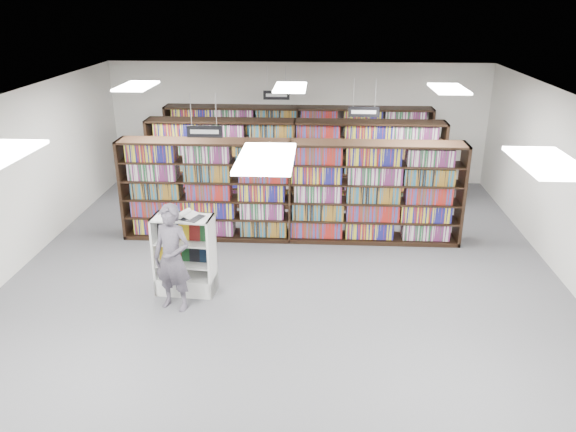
# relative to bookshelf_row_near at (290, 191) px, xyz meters

# --- Properties ---
(floor) EXTENTS (12.00, 12.00, 0.00)m
(floor) POSITION_rel_bookshelf_row_near_xyz_m (0.00, -2.00, -1.05)
(floor) COLOR #4E4F53
(floor) RESTS_ON ground
(ceiling) EXTENTS (10.00, 12.00, 0.10)m
(ceiling) POSITION_rel_bookshelf_row_near_xyz_m (0.00, -2.00, 2.15)
(ceiling) COLOR white
(ceiling) RESTS_ON wall_back
(wall_back) EXTENTS (10.00, 0.10, 3.20)m
(wall_back) POSITION_rel_bookshelf_row_near_xyz_m (0.00, 4.00, 0.55)
(wall_back) COLOR silver
(wall_back) RESTS_ON ground
(bookshelf_row_near) EXTENTS (7.00, 0.60, 2.10)m
(bookshelf_row_near) POSITION_rel_bookshelf_row_near_xyz_m (0.00, 0.00, 0.00)
(bookshelf_row_near) COLOR black
(bookshelf_row_near) RESTS_ON floor
(bookshelf_row_mid) EXTENTS (7.00, 0.60, 2.10)m
(bookshelf_row_mid) POSITION_rel_bookshelf_row_near_xyz_m (0.00, 2.00, 0.00)
(bookshelf_row_mid) COLOR black
(bookshelf_row_mid) RESTS_ON floor
(bookshelf_row_far) EXTENTS (7.00, 0.60, 2.10)m
(bookshelf_row_far) POSITION_rel_bookshelf_row_near_xyz_m (0.00, 3.70, 0.00)
(bookshelf_row_far) COLOR black
(bookshelf_row_far) RESTS_ON floor
(aisle_sign_left) EXTENTS (0.65, 0.02, 0.80)m
(aisle_sign_left) POSITION_rel_bookshelf_row_near_xyz_m (-1.50, -1.00, 1.48)
(aisle_sign_left) COLOR #B2B2B7
(aisle_sign_left) RESTS_ON ceiling
(aisle_sign_right) EXTENTS (0.65, 0.02, 0.80)m
(aisle_sign_right) POSITION_rel_bookshelf_row_near_xyz_m (1.50, 1.00, 1.48)
(aisle_sign_right) COLOR #B2B2B7
(aisle_sign_right) RESTS_ON ceiling
(aisle_sign_center) EXTENTS (0.65, 0.02, 0.80)m
(aisle_sign_center) POSITION_rel_bookshelf_row_near_xyz_m (-0.50, 3.00, 1.48)
(aisle_sign_center) COLOR #B2B2B7
(aisle_sign_center) RESTS_ON ceiling
(troffer_front_center) EXTENTS (0.60, 1.20, 0.04)m
(troffer_front_center) POSITION_rel_bookshelf_row_near_xyz_m (0.00, -5.00, 2.11)
(troffer_front_center) COLOR white
(troffer_front_center) RESTS_ON ceiling
(troffer_front_right) EXTENTS (0.60, 1.20, 0.04)m
(troffer_front_right) POSITION_rel_bookshelf_row_near_xyz_m (3.00, -5.00, 2.11)
(troffer_front_right) COLOR white
(troffer_front_right) RESTS_ON ceiling
(troffer_back_left) EXTENTS (0.60, 1.20, 0.04)m
(troffer_back_left) POSITION_rel_bookshelf_row_near_xyz_m (-3.00, 0.00, 2.11)
(troffer_back_left) COLOR white
(troffer_back_left) RESTS_ON ceiling
(troffer_back_center) EXTENTS (0.60, 1.20, 0.04)m
(troffer_back_center) POSITION_rel_bookshelf_row_near_xyz_m (0.00, 0.00, 2.11)
(troffer_back_center) COLOR white
(troffer_back_center) RESTS_ON ceiling
(troffer_back_right) EXTENTS (0.60, 1.20, 0.04)m
(troffer_back_right) POSITION_rel_bookshelf_row_near_xyz_m (3.00, 0.00, 2.11)
(troffer_back_right) COLOR white
(troffer_back_right) RESTS_ON ceiling
(endcap_display) EXTENTS (1.03, 0.57, 1.39)m
(endcap_display) POSITION_rel_bookshelf_row_near_xyz_m (-1.67, -2.34, -0.57)
(endcap_display) COLOR silver
(endcap_display) RESTS_ON floor
(open_book) EXTENTS (0.66, 0.52, 0.13)m
(open_book) POSITION_rel_bookshelf_row_near_xyz_m (-1.62, -2.38, 0.38)
(open_book) COLOR black
(open_book) RESTS_ON endcap_display
(shopper) EXTENTS (0.75, 0.60, 1.80)m
(shopper) POSITION_rel_bookshelf_row_near_xyz_m (-1.73, -2.92, -0.15)
(shopper) COLOR #564F5B
(shopper) RESTS_ON floor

